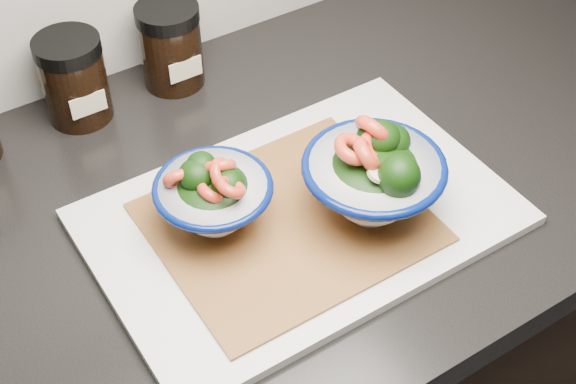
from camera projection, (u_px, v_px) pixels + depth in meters
countertop at (133, 261)px, 0.87m from camera, size 3.50×0.60×0.04m
cutting_board at (300, 217)px, 0.89m from camera, size 0.45×0.30×0.01m
bamboo_mat at (288, 222)px, 0.87m from camera, size 0.28×0.24×0.00m
bowl_left at (213, 196)px, 0.84m from camera, size 0.13×0.13×0.10m
bowl_right at (374, 177)px, 0.85m from camera, size 0.15×0.15×0.12m
spice_jar_d at (74, 79)px, 0.98m from camera, size 0.08×0.08×0.11m
spice_jar_e at (171, 46)px, 1.03m from camera, size 0.08×0.08×0.11m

